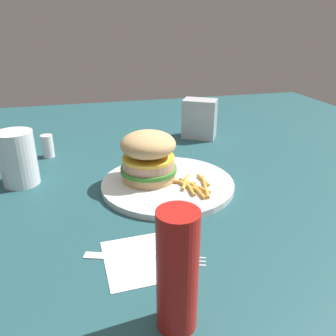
{
  "coord_description": "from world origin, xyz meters",
  "views": [
    {
      "loc": [
        0.6,
        -0.16,
        0.31
      ],
      "look_at": [
        0.0,
        -0.01,
        0.04
      ],
      "focal_mm": 36.51,
      "sensor_mm": 36.0,
      "label": 1
    }
  ],
  "objects_px": {
    "sandwich": "(148,156)",
    "drink_glass": "(18,160)",
    "plate": "(168,184)",
    "napkin": "(144,258)",
    "fork": "(145,257)",
    "fries_pile": "(194,186)",
    "ketchup_bottle": "(177,272)",
    "salt_shaker": "(48,146)",
    "napkin_dispenser": "(200,119)"
  },
  "relations": [
    {
      "from": "napkin_dispenser",
      "to": "ketchup_bottle",
      "type": "height_order",
      "value": "ketchup_bottle"
    },
    {
      "from": "sandwich",
      "to": "napkin",
      "type": "bearing_deg",
      "value": -13.12
    },
    {
      "from": "salt_shaker",
      "to": "napkin",
      "type": "bearing_deg",
      "value": 19.15
    },
    {
      "from": "drink_glass",
      "to": "salt_shaker",
      "type": "distance_m",
      "value": 0.15
    },
    {
      "from": "sandwich",
      "to": "fork",
      "type": "distance_m",
      "value": 0.25
    },
    {
      "from": "sandwich",
      "to": "napkin",
      "type": "relative_size",
      "value": 1.03
    },
    {
      "from": "fries_pile",
      "to": "napkin",
      "type": "height_order",
      "value": "fries_pile"
    },
    {
      "from": "plate",
      "to": "ketchup_bottle",
      "type": "height_order",
      "value": "ketchup_bottle"
    },
    {
      "from": "fork",
      "to": "napkin_dispenser",
      "type": "distance_m",
      "value": 0.56
    },
    {
      "from": "sandwich",
      "to": "napkin_dispenser",
      "type": "distance_m",
      "value": 0.33
    },
    {
      "from": "plate",
      "to": "salt_shaker",
      "type": "relative_size",
      "value": 4.8
    },
    {
      "from": "drink_glass",
      "to": "napkin_dispenser",
      "type": "height_order",
      "value": "drink_glass"
    },
    {
      "from": "fries_pile",
      "to": "napkin_dispenser",
      "type": "xyz_separation_m",
      "value": [
        -0.32,
        0.12,
        0.04
      ]
    },
    {
      "from": "fork",
      "to": "salt_shaker",
      "type": "distance_m",
      "value": 0.47
    },
    {
      "from": "sandwich",
      "to": "salt_shaker",
      "type": "xyz_separation_m",
      "value": [
        -0.21,
        -0.21,
        -0.03
      ]
    },
    {
      "from": "ketchup_bottle",
      "to": "salt_shaker",
      "type": "height_order",
      "value": "ketchup_bottle"
    },
    {
      "from": "fries_pile",
      "to": "plate",
      "type": "bearing_deg",
      "value": -129.8
    },
    {
      "from": "fork",
      "to": "drink_glass",
      "type": "relative_size",
      "value": 1.53
    },
    {
      "from": "salt_shaker",
      "to": "plate",
      "type": "bearing_deg",
      "value": 45.95
    },
    {
      "from": "napkin_dispenser",
      "to": "ketchup_bottle",
      "type": "distance_m",
      "value": 0.66
    },
    {
      "from": "plate",
      "to": "fries_pile",
      "type": "relative_size",
      "value": 2.59
    },
    {
      "from": "napkin",
      "to": "salt_shaker",
      "type": "xyz_separation_m",
      "value": [
        -0.44,
        -0.15,
        0.03
      ]
    },
    {
      "from": "plate",
      "to": "drink_glass",
      "type": "distance_m",
      "value": 0.3
    },
    {
      "from": "fries_pile",
      "to": "ketchup_bottle",
      "type": "xyz_separation_m",
      "value": [
        0.29,
        -0.12,
        0.06
      ]
    },
    {
      "from": "napkin",
      "to": "salt_shaker",
      "type": "relative_size",
      "value": 2.0
    },
    {
      "from": "fork",
      "to": "napkin",
      "type": "bearing_deg",
      "value": -109.29
    },
    {
      "from": "plate",
      "to": "fries_pile",
      "type": "bearing_deg",
      "value": 50.2
    },
    {
      "from": "fork",
      "to": "salt_shaker",
      "type": "bearing_deg",
      "value": -160.7
    },
    {
      "from": "sandwich",
      "to": "drink_glass",
      "type": "height_order",
      "value": "same"
    },
    {
      "from": "fork",
      "to": "napkin_dispenser",
      "type": "bearing_deg",
      "value": 153.04
    },
    {
      "from": "sandwich",
      "to": "napkin",
      "type": "xyz_separation_m",
      "value": [
        0.23,
        -0.05,
        -0.06
      ]
    },
    {
      "from": "plate",
      "to": "sandwich",
      "type": "bearing_deg",
      "value": -127.22
    },
    {
      "from": "napkin",
      "to": "fork",
      "type": "distance_m",
      "value": 0.0
    },
    {
      "from": "napkin",
      "to": "ketchup_bottle",
      "type": "height_order",
      "value": "ketchup_bottle"
    },
    {
      "from": "napkin_dispenser",
      "to": "salt_shaker",
      "type": "bearing_deg",
      "value": -142.42
    },
    {
      "from": "fork",
      "to": "salt_shaker",
      "type": "relative_size",
      "value": 3.07
    },
    {
      "from": "fork",
      "to": "drink_glass",
      "type": "xyz_separation_m",
      "value": [
        -0.3,
        -0.2,
        0.05
      ]
    },
    {
      "from": "napkin",
      "to": "ketchup_bottle",
      "type": "xyz_separation_m",
      "value": [
        0.12,
        0.01,
        0.07
      ]
    },
    {
      "from": "sandwich",
      "to": "napkin_dispenser",
      "type": "xyz_separation_m",
      "value": [
        -0.26,
        0.2,
        -0.01
      ]
    },
    {
      "from": "drink_glass",
      "to": "napkin_dispenser",
      "type": "distance_m",
      "value": 0.49
    },
    {
      "from": "napkin",
      "to": "fork",
      "type": "bearing_deg",
      "value": 70.71
    },
    {
      "from": "plate",
      "to": "napkin",
      "type": "xyz_separation_m",
      "value": [
        0.21,
        -0.09,
        -0.01
      ]
    },
    {
      "from": "plate",
      "to": "fork",
      "type": "relative_size",
      "value": 1.56
    },
    {
      "from": "plate",
      "to": "ketchup_bottle",
      "type": "distance_m",
      "value": 0.34
    },
    {
      "from": "sandwich",
      "to": "ketchup_bottle",
      "type": "bearing_deg",
      "value": -6.56
    },
    {
      "from": "fries_pile",
      "to": "napkin",
      "type": "relative_size",
      "value": 0.93
    },
    {
      "from": "napkin",
      "to": "fork",
      "type": "height_order",
      "value": "fork"
    },
    {
      "from": "plate",
      "to": "napkin",
      "type": "distance_m",
      "value": 0.23
    },
    {
      "from": "napkin",
      "to": "drink_glass",
      "type": "relative_size",
      "value": 1.0
    },
    {
      "from": "ketchup_bottle",
      "to": "fries_pile",
      "type": "bearing_deg",
      "value": 157.97
    }
  ]
}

